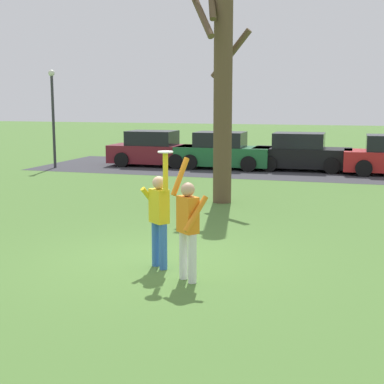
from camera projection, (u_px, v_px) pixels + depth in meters
The scene contains 10 objects.
ground_plane at pixel (157, 261), 10.47m from camera, with size 120.00×120.00×0.00m, color #4C7533.
person_catcher at pixel (159, 214), 9.90m from camera, with size 0.57×0.55×2.08m.
person_defender at pixel (188, 223), 9.17m from camera, with size 0.65×0.64×2.05m.
frisbee_disc at pixel (165, 152), 9.54m from camera, with size 0.26×0.26×0.02m, color white.
parked_car_maroon at pixel (155, 150), 25.52m from camera, with size 4.13×2.10×1.59m.
parked_car_green at pixel (223, 152), 24.59m from camera, with size 4.13×2.10×1.59m.
parked_car_black at pixel (301, 153), 23.93m from camera, with size 4.13×2.10×1.59m.
parking_strip at pixel (266, 170), 24.21m from camera, with size 20.05×6.40×0.01m, color #38383D.
bare_tree_tall at pixel (222, 82), 15.96m from camera, with size 1.76×1.94×7.20m.
lamppost_by_lot at pixel (53, 109), 24.50m from camera, with size 0.28×0.28×4.26m.
Camera 1 is at (3.56, -9.50, 2.96)m, focal length 52.59 mm.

